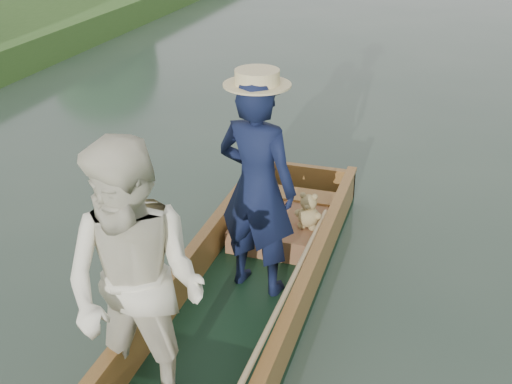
% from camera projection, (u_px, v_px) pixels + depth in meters
% --- Properties ---
extents(ground, '(120.00, 120.00, 0.00)m').
position_uv_depth(ground, '(234.00, 328.00, 5.21)').
color(ground, '#283D30').
rests_on(ground, ground).
extents(punt, '(1.27, 5.06, 2.02)m').
position_uv_depth(punt, '(206.00, 267.00, 4.65)').
color(punt, black).
rests_on(punt, ground).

